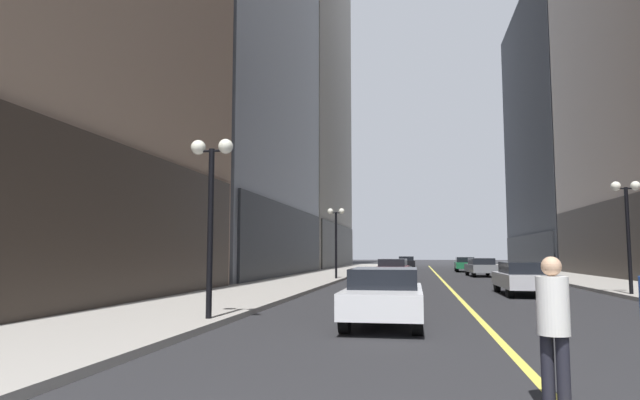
# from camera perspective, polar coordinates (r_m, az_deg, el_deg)

# --- Properties ---
(ground_plane) EXTENTS (200.00, 200.00, 0.00)m
(ground_plane) POSITION_cam_1_polar(r_m,az_deg,el_deg) (38.39, 12.48, -7.97)
(ground_plane) COLOR #262628
(sidewalk_left) EXTENTS (4.50, 78.00, 0.15)m
(sidewalk_left) POSITION_cam_1_polar(r_m,az_deg,el_deg) (38.94, 0.14, -7.96)
(sidewalk_left) COLOR #9E9991
(sidewalk_left) RESTS_ON ground
(sidewalk_right) EXTENTS (4.50, 78.00, 0.15)m
(sidewalk_right) POSITION_cam_1_polar(r_m,az_deg,el_deg) (39.59, 24.60, -7.41)
(sidewalk_right) COLOR #9E9991
(sidewalk_right) RESTS_ON ground
(lane_centre_stripe) EXTENTS (0.16, 70.00, 0.01)m
(lane_centre_stripe) POSITION_cam_1_polar(r_m,az_deg,el_deg) (38.39, 12.48, -7.97)
(lane_centre_stripe) COLOR #E5D64C
(lane_centre_stripe) RESTS_ON ground
(building_right_far) EXTENTS (12.80, 26.00, 30.56)m
(building_right_far) POSITION_cam_1_polar(r_m,az_deg,el_deg) (67.30, 25.82, 6.58)
(building_right_far) COLOR #4C515B
(building_right_far) RESTS_ON ground
(car_white) EXTENTS (1.77, 4.44, 1.32)m
(car_white) POSITION_cam_1_polar(r_m,az_deg,el_deg) (13.15, 6.78, -9.76)
(car_white) COLOR silver
(car_white) RESTS_ON ground
(car_silver) EXTENTS (1.94, 4.57, 1.32)m
(car_silver) POSITION_cam_1_polar(r_m,az_deg,el_deg) (23.48, 20.68, -7.58)
(car_silver) COLOR #B7B7BC
(car_silver) RESTS_ON ground
(car_maroon) EXTENTS (2.00, 4.86, 1.32)m
(car_maroon) POSITION_cam_1_polar(r_m,az_deg,el_deg) (34.05, 7.65, -7.16)
(car_maroon) COLOR maroon
(car_maroon) RESTS_ON ground
(car_grey) EXTENTS (1.94, 4.67, 1.32)m
(car_grey) POSITION_cam_1_polar(r_m,az_deg,el_deg) (41.11, 16.53, -6.70)
(car_grey) COLOR slate
(car_grey) RESTS_ON ground
(car_green) EXTENTS (1.84, 4.79, 1.32)m
(car_green) POSITION_cam_1_polar(r_m,az_deg,el_deg) (51.14, 14.95, -6.48)
(car_green) COLOR #196038
(car_green) RESTS_ON ground
(car_black) EXTENTS (1.93, 4.46, 1.32)m
(car_black) POSITION_cam_1_polar(r_m,az_deg,el_deg) (59.79, 9.02, -6.44)
(car_black) COLOR black
(car_black) RESTS_ON ground
(pedestrian_in_white_shirt) EXTENTS (0.46, 0.46, 1.65)m
(pedestrian_in_white_shirt) POSITION_cam_1_polar(r_m,az_deg,el_deg) (6.54, 23.29, -11.52)
(pedestrian_in_white_shirt) COLOR black
(pedestrian_in_white_shirt) RESTS_ON ground
(street_lamp_left_near) EXTENTS (1.06, 0.36, 4.43)m
(street_lamp_left_near) POSITION_cam_1_polar(r_m,az_deg,el_deg) (13.34, -11.36, 1.30)
(street_lamp_left_near) COLOR black
(street_lamp_left_near) RESTS_ON ground
(street_lamp_left_far) EXTENTS (1.06, 0.36, 4.43)m
(street_lamp_left_far) POSITION_cam_1_polar(r_m,az_deg,el_deg) (33.38, 1.69, -2.88)
(street_lamp_left_far) COLOR black
(street_lamp_left_far) RESTS_ON ground
(street_lamp_right_mid) EXTENTS (1.06, 0.36, 4.43)m
(street_lamp_right_mid) POSITION_cam_1_polar(r_m,az_deg,el_deg) (23.83, 29.52, -1.08)
(street_lamp_right_mid) COLOR black
(street_lamp_right_mid) RESTS_ON ground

